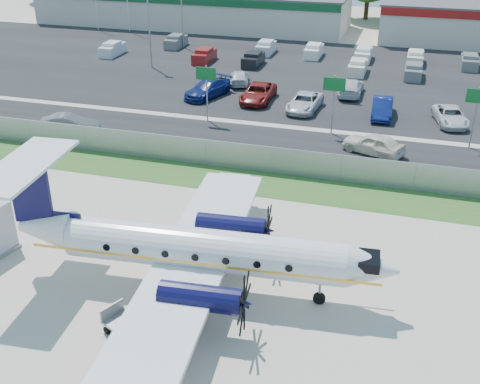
# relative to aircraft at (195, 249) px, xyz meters

# --- Properties ---
(ground) EXTENTS (170.00, 170.00, 0.00)m
(ground) POSITION_rel_aircraft_xyz_m (0.31, 0.83, -2.41)
(ground) COLOR #BCAE9F
(ground) RESTS_ON ground
(grass_verge) EXTENTS (170.00, 4.00, 0.02)m
(grass_verge) POSITION_rel_aircraft_xyz_m (0.31, 12.83, -2.40)
(grass_verge) COLOR #2D561E
(grass_verge) RESTS_ON ground
(access_road) EXTENTS (170.00, 8.00, 0.02)m
(access_road) POSITION_rel_aircraft_xyz_m (0.31, 19.83, -2.40)
(access_road) COLOR black
(access_road) RESTS_ON ground
(parking_lot) EXTENTS (170.00, 32.00, 0.02)m
(parking_lot) POSITION_rel_aircraft_xyz_m (0.31, 40.83, -2.40)
(parking_lot) COLOR black
(parking_lot) RESTS_ON ground
(perimeter_fence) EXTENTS (120.00, 0.06, 1.99)m
(perimeter_fence) POSITION_rel_aircraft_xyz_m (0.31, 14.83, -1.41)
(perimeter_fence) COLOR gray
(perimeter_fence) RESTS_ON ground
(building_west) EXTENTS (46.40, 12.40, 5.24)m
(building_west) POSITION_rel_aircraft_xyz_m (-23.69, 62.81, 0.22)
(building_west) COLOR beige
(building_west) RESTS_ON ground
(sign_left) EXTENTS (1.80, 0.26, 5.00)m
(sign_left) POSITION_rel_aircraft_xyz_m (-7.69, 23.74, 1.20)
(sign_left) COLOR gray
(sign_left) RESTS_ON ground
(sign_mid) EXTENTS (1.80, 0.26, 5.00)m
(sign_mid) POSITION_rel_aircraft_xyz_m (3.31, 23.74, 1.20)
(sign_mid) COLOR gray
(sign_mid) RESTS_ON ground
(sign_right) EXTENTS (1.80, 0.26, 5.00)m
(sign_right) POSITION_rel_aircraft_xyz_m (14.31, 23.74, 1.20)
(sign_right) COLOR gray
(sign_right) RESTS_ON ground
(light_pole_nw) EXTENTS (0.90, 0.35, 9.09)m
(light_pole_nw) POSITION_rel_aircraft_xyz_m (-19.69, 38.83, 2.82)
(light_pole_nw) COLOR gray
(light_pole_nw) RESTS_ON ground
(light_pole_sw) EXTENTS (0.90, 0.35, 9.09)m
(light_pole_sw) POSITION_rel_aircraft_xyz_m (-19.69, 48.83, 2.82)
(light_pole_sw) COLOR gray
(light_pole_sw) RESTS_ON ground
(tree_line) EXTENTS (112.00, 6.00, 14.00)m
(tree_line) POSITION_rel_aircraft_xyz_m (0.31, 74.83, -2.41)
(tree_line) COLOR #295C1B
(tree_line) RESTS_ON ground
(aircraft) EXTENTS (20.27, 19.97, 6.25)m
(aircraft) POSITION_rel_aircraft_xyz_m (0.00, 0.00, 0.00)
(aircraft) COLOR silver
(aircraft) RESTS_ON ground
(baggage_cart_near) EXTENTS (2.58, 2.13, 1.17)m
(baggage_cart_near) POSITION_rel_aircraft_xyz_m (-1.81, -4.27, -1.87)
(baggage_cart_near) COLOR gray
(baggage_cart_near) RESTS_ON ground
(cone_nose) EXTENTS (0.34, 0.34, 0.48)m
(cone_nose) POSITION_rel_aircraft_xyz_m (3.24, 4.26, -2.19)
(cone_nose) COLOR #DF4507
(cone_nose) RESTS_ON ground
(cone_starboard_wing) EXTENTS (0.36, 0.36, 0.51)m
(cone_starboard_wing) POSITION_rel_aircraft_xyz_m (-1.09, 9.45, -2.17)
(cone_starboard_wing) COLOR #DF4507
(cone_starboard_wing) RESTS_ON ground
(road_car_west) EXTENTS (5.21, 2.83, 1.63)m
(road_car_west) POSITION_rel_aircraft_xyz_m (-17.78, 17.61, -2.41)
(road_car_west) COLOR #595B5E
(road_car_west) RESTS_ON ground
(road_car_mid) EXTENTS (5.22, 3.60, 1.65)m
(road_car_mid) POSITION_rel_aircraft_xyz_m (7.06, 20.46, -2.41)
(road_car_mid) COLOR beige
(road_car_mid) RESTS_ON ground
(parked_car_a) EXTENTS (4.04, 6.17, 1.66)m
(parked_car_a) POSITION_rel_aircraft_xyz_m (-9.89, 30.30, -2.41)
(parked_car_a) COLOR navy
(parked_car_a) RESTS_ON ground
(parked_car_b) EXTENTS (2.76, 5.88, 1.63)m
(parked_car_b) POSITION_rel_aircraft_xyz_m (-4.81, 30.42, -2.41)
(parked_car_b) COLOR maroon
(parked_car_b) RESTS_ON ground
(parked_car_c) EXTENTS (2.98, 5.68, 1.53)m
(parked_car_c) POSITION_rel_aircraft_xyz_m (0.00, 29.07, -2.41)
(parked_car_c) COLOR silver
(parked_car_c) RESTS_ON ground
(parked_car_d) EXTENTS (1.99, 5.16, 1.68)m
(parked_car_d) POSITION_rel_aircraft_xyz_m (7.03, 29.32, -2.41)
(parked_car_d) COLOR navy
(parked_car_d) RESTS_ON ground
(parked_car_e) EXTENTS (3.43, 5.57, 1.44)m
(parked_car_e) POSITION_rel_aircraft_xyz_m (12.90, 29.06, -2.41)
(parked_car_e) COLOR silver
(parked_car_e) RESTS_ON ground
(parked_car_f) EXTENTS (3.05, 5.05, 1.37)m
(parked_car_f) POSITION_rel_aircraft_xyz_m (-8.17, 35.45, -2.41)
(parked_car_f) COLOR silver
(parked_car_f) RESTS_ON ground
(parked_car_g) EXTENTS (2.25, 5.46, 1.58)m
(parked_car_g) POSITION_rel_aircraft_xyz_m (3.54, 34.98, -2.41)
(parked_car_g) COLOR silver
(parked_car_g) RESTS_ON ground
(far_parking_rows) EXTENTS (56.00, 10.00, 1.60)m
(far_parking_rows) POSITION_rel_aircraft_xyz_m (0.31, 45.83, -2.41)
(far_parking_rows) COLOR gray
(far_parking_rows) RESTS_ON ground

